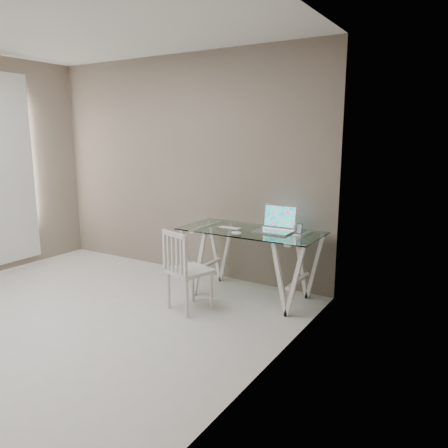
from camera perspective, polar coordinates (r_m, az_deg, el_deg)
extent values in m
plane|color=beige|center=(4.34, -23.49, -13.10)|extent=(4.50, 4.50, 0.00)
cube|color=white|center=(4.08, -26.82, 24.00)|extent=(4.00, 4.50, 0.02)
cube|color=#75685C|center=(5.56, -5.36, 7.51)|extent=(4.00, 0.02, 2.70)
cube|color=#75685C|center=(2.59, 0.56, 2.88)|extent=(0.02, 4.50, 2.70)
cube|color=silver|center=(4.64, 3.51, -0.89)|extent=(1.50, 0.70, 0.01)
cube|color=white|center=(5.01, -2.13, -4.40)|extent=(0.24, 0.62, 0.72)
cube|color=white|center=(4.52, 9.66, -6.34)|extent=(0.24, 0.62, 0.72)
cube|color=silver|center=(4.40, -4.51, -6.11)|extent=(0.48, 0.48, 0.04)
cylinder|color=silver|center=(4.50, -7.24, -8.60)|extent=(0.03, 0.03, 0.39)
cylinder|color=silver|center=(4.27, -4.89, -9.72)|extent=(0.03, 0.03, 0.39)
cylinder|color=silver|center=(4.67, -4.09, -7.79)|extent=(0.03, 0.03, 0.39)
cylinder|color=silver|center=(4.44, -1.66, -8.79)|extent=(0.03, 0.03, 0.39)
cube|color=silver|center=(4.24, -6.47, -3.83)|extent=(0.37, 0.14, 0.42)
cube|color=#BCBCC1|center=(4.57, 6.50, -0.96)|extent=(0.38, 0.26, 0.02)
cube|color=#19D899|center=(4.68, 7.34, 0.99)|extent=(0.38, 0.06, 0.25)
cube|color=silver|center=(4.72, 0.75, -0.52)|extent=(0.26, 0.11, 0.01)
ellipsoid|color=silver|center=(4.41, 1.65, -1.21)|extent=(0.12, 0.07, 0.04)
cube|color=white|center=(4.45, 9.75, -1.40)|extent=(0.06, 0.06, 0.01)
cube|color=black|center=(4.45, 9.82, -0.63)|extent=(0.05, 0.03, 0.11)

